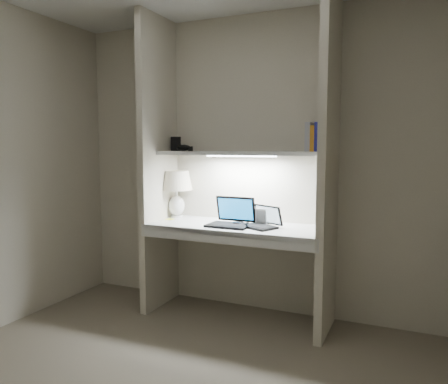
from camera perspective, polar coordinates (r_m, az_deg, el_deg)
The scene contains 17 objects.
back_wall at distance 3.75m, azimuth 3.22°, elevation 3.60°, with size 3.20×0.01×2.50m, color beige.
alcove_panel_left at distance 3.83m, azimuth -8.55°, elevation 3.59°, with size 0.06×0.55×2.50m, color beige.
alcove_panel_right at distance 3.29m, azimuth 13.50°, elevation 3.11°, with size 0.06×0.55×2.50m, color beige.
desk at distance 3.55m, azimuth 1.60°, elevation -4.66°, with size 1.40×0.55×0.04m, color white.
desk_apron at distance 3.32m, azimuth -0.11°, elevation -5.92°, with size 1.46×0.03×0.10m, color silver.
shelf at distance 3.58m, azimuth 2.21°, elevation 5.09°, with size 1.40×0.36×0.03m, color silver.
strip_light at distance 3.58m, azimuth 2.21°, elevation 4.74°, with size 0.60×0.04×0.01m, color white.
table_lamp at distance 3.92m, azimuth -6.23°, elevation 0.79°, with size 0.29×0.29×0.42m.
laptop_main at distance 3.52m, azimuth 0.99°, elevation -3.55°, with size 0.34×0.29×0.23m.
laptop_netbook at distance 3.45m, azimuth 5.00°, elevation -3.97°, with size 0.34×0.32×0.17m.
speaker at distance 3.55m, azimuth 5.07°, elevation -3.22°, with size 0.10×0.07×0.14m, color silver.
mouse at distance 3.52m, azimuth 1.59°, elevation -4.16°, with size 0.09×0.06×0.03m, color black.
cable_coil at distance 3.66m, azimuth 2.55°, elevation -3.93°, with size 0.10×0.10×0.01m, color black.
sticky_note at distance 3.85m, azimuth -7.12°, elevation -3.55°, with size 0.07×0.07×0.00m, color #F4F834.
book_row at distance 3.50m, azimuth 12.43°, elevation 6.94°, with size 0.22×0.15×0.23m.
shelf_box at distance 3.91m, azimuth -6.32°, elevation 6.27°, with size 0.07×0.05×0.13m, color black.
shelf_gadget at distance 3.79m, azimuth -5.30°, elevation 5.77°, with size 0.13×0.09×0.05m, color black.
Camera 1 is at (1.32, -2.01, 1.41)m, focal length 35.00 mm.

